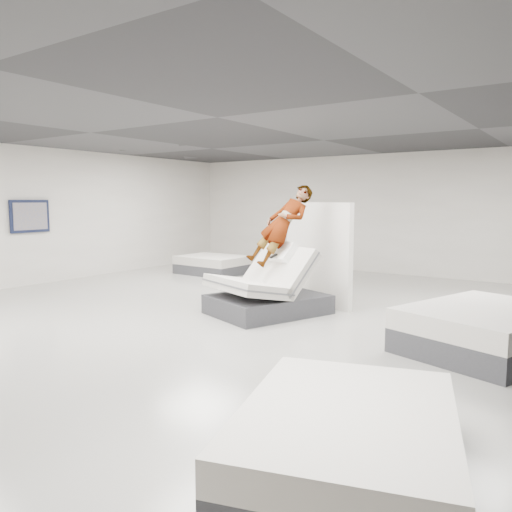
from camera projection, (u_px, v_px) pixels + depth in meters
name	position (u px, v px, depth m)	size (l,w,h in m)	color
room	(218.00, 224.00, 7.66)	(14.00, 14.04, 3.20)	#A9A69F
hero_bed	(266.00, 293.00, 8.63)	(1.97, 2.24, 1.25)	#3B3C41
person	(282.00, 243.00, 8.73)	(0.60, 0.39, 1.65)	slate
remote	(274.00, 256.00, 8.37)	(0.05, 0.14, 0.03)	black
divider_panel	(317.00, 253.00, 9.60)	(2.11, 0.10, 1.92)	white
flat_bed_right_far	(486.00, 330.00, 6.48)	(2.17, 2.50, 0.58)	#3B3C41
flat_bed_right_near	(347.00, 444.00, 3.50)	(1.93, 2.26, 0.53)	#3B3C41
flat_bed_left_far	(213.00, 265.00, 13.41)	(1.77, 1.36, 0.48)	#3B3C41
wall_poster	(30.00, 216.00, 11.41)	(0.06, 0.95, 0.75)	black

